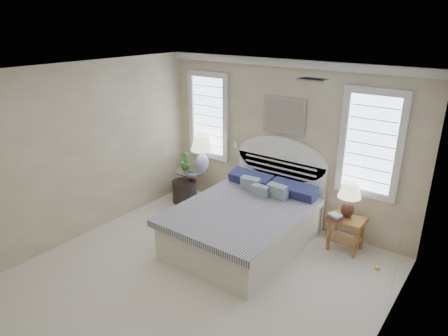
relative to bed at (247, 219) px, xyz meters
The scene contains 21 objects.
floor 1.51m from the bed, 90.00° to the right, with size 4.50×5.00×0.01m, color silver.
ceiling 2.74m from the bed, 90.00° to the right, with size 4.50×5.00×0.01m, color silver.
wall_back 1.42m from the bed, 90.00° to the left, with size 4.50×0.02×2.70m, color tan.
wall_left 2.85m from the bed, 147.06° to the right, with size 0.02×5.00×2.70m, color tan.
wall_right 2.85m from the bed, 32.94° to the right, with size 0.02×5.00×2.70m, color tan.
crown_molding 2.47m from the bed, 90.00° to the left, with size 4.50×0.08×0.12m, color silver.
hvac_vent 2.67m from the bed, 28.73° to the right, with size 0.30×0.20×0.02m, color #B2B2B2.
switch_plate 1.59m from the bed, 132.76° to the left, with size 0.08×0.01×0.12m, color silver.
window_left 2.22m from the bed, 146.59° to the left, with size 0.90×0.06×1.60m, color silver.
window_right 2.12m from the bed, 36.14° to the left, with size 0.90×0.06×1.60m, color silver.
painting 1.75m from the bed, 90.00° to the left, with size 0.74×0.04×0.58m, color silver.
closet_door 2.39m from the bed, ahead, with size 0.02×1.80×2.40m, color white.
bed is the anchor object (origin of this frame).
side_table_left 1.75m from the bed, 160.26° to the left, with size 0.56×0.56×0.63m.
nightstand_right 1.47m from the bed, 28.03° to the left, with size 0.50×0.40×0.53m.
floor_pot 1.85m from the bed, 163.65° to the left, with size 0.46×0.46×0.42m, color black.
lamp_left 1.81m from the bed, 153.59° to the left, with size 0.51×0.51×0.66m.
lamp_right 1.55m from the bed, 29.94° to the left, with size 0.42×0.42×0.55m.
potted_plant 1.92m from the bed, 161.68° to the left, with size 0.19×0.19×0.34m, color #29682C.
books_left 1.50m from the bed, 165.41° to the left, with size 0.18×0.14×0.04m.
books_right 1.30m from the bed, 24.93° to the left, with size 0.23×0.19×0.08m.
Camera 1 is at (2.96, -3.12, 3.28)m, focal length 32.00 mm.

